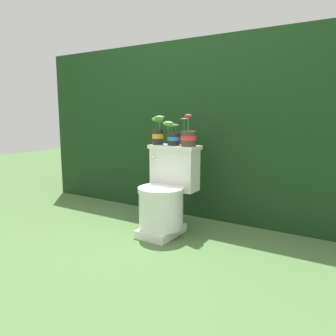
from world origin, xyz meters
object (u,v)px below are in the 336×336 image
potted_plant_left (158,132)px  potted_plant_midleft (173,135)px  potted_plant_middle (188,137)px  toilet (166,195)px

potted_plant_left → potted_plant_midleft: potted_plant_left is taller
potted_plant_middle → potted_plant_left: bearing=-179.9°
toilet → potted_plant_left: size_ratio=2.92×
potted_plant_left → potted_plant_middle: bearing=0.1°
potted_plant_left → potted_plant_middle: potted_plant_middle is taller
potted_plant_left → toilet: bearing=-37.9°
potted_plant_midleft → potted_plant_middle: (0.14, -0.00, -0.01)m
toilet → potted_plant_middle: size_ratio=2.79×
potted_plant_left → potted_plant_midleft: (0.14, 0.00, -0.02)m
toilet → potted_plant_midleft: size_ratio=3.59×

